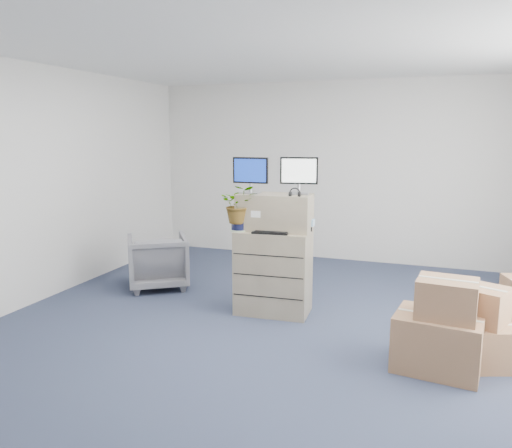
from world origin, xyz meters
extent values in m
plane|color=#272D46|center=(0.00, 0.00, 0.00)|extent=(7.00, 7.00, 0.00)
cube|color=silver|center=(0.00, 3.51, 1.40)|extent=(6.00, 0.02, 2.80)
cube|color=gray|center=(-0.22, 0.82, 0.47)|extent=(0.83, 0.54, 0.94)
cube|color=gray|center=(-0.23, 0.87, 1.14)|extent=(0.83, 0.45, 0.40)
cube|color=#99999E|center=(-0.50, 0.85, 1.35)|extent=(0.21, 0.16, 0.01)
cylinder|color=#99999E|center=(-0.50, 0.85, 1.40)|extent=(0.03, 0.03, 0.10)
cube|color=black|center=(-0.50, 0.85, 1.59)|extent=(0.40, 0.04, 0.29)
cube|color=navy|center=(-0.50, 0.83, 1.59)|extent=(0.36, 0.02, 0.25)
cube|color=#99999E|center=(0.03, 0.92, 1.35)|extent=(0.24, 0.19, 0.01)
cylinder|color=#99999E|center=(0.03, 0.92, 1.40)|extent=(0.04, 0.04, 0.10)
cube|color=black|center=(0.03, 0.92, 1.60)|extent=(0.41, 0.10, 0.29)
cube|color=silver|center=(0.03, 0.90, 1.60)|extent=(0.36, 0.07, 0.25)
torus|color=black|center=(0.03, 0.74, 1.37)|extent=(0.12, 0.02, 0.12)
cube|color=black|center=(-0.21, 0.67, 0.95)|extent=(0.40, 0.19, 0.02)
ellipsoid|color=silver|center=(0.06, 0.75, 0.95)|extent=(0.09, 0.07, 0.03)
cylinder|color=#93959B|center=(-0.17, 0.86, 1.04)|extent=(0.06, 0.06, 0.21)
cube|color=silver|center=(-0.30, 0.86, 0.95)|extent=(0.06, 0.05, 0.02)
cube|color=black|center=(-0.30, 0.86, 1.01)|extent=(0.06, 0.03, 0.11)
cube|color=black|center=(0.08, 0.94, 0.96)|extent=(0.20, 0.18, 0.05)
cube|color=#3E8FD5|center=(0.09, 0.97, 1.03)|extent=(0.20, 0.11, 0.07)
cylinder|color=#A8BD98|center=(-0.58, 0.70, 0.95)|extent=(0.20, 0.20, 0.01)
cylinder|color=black|center=(-0.58, 0.70, 1.02)|extent=(0.17, 0.17, 0.13)
imported|color=#265A19|center=(-0.58, 0.70, 1.19)|extent=(0.50, 0.53, 0.33)
imported|color=slate|center=(-1.94, 1.21, 0.38)|extent=(1.00, 0.99, 0.76)
cube|color=#996C49|center=(1.52, -0.03, 0.24)|extent=(0.76, 0.63, 0.48)
cube|color=#996C49|center=(1.90, 0.18, 0.19)|extent=(0.62, 0.57, 0.37)
cube|color=#996C49|center=(1.57, -0.06, 0.65)|extent=(0.51, 0.42, 0.33)
cube|color=#996C49|center=(1.86, 0.23, 0.53)|extent=(0.52, 0.50, 0.32)
camera|label=1|loc=(1.42, -4.31, 1.99)|focal=35.00mm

